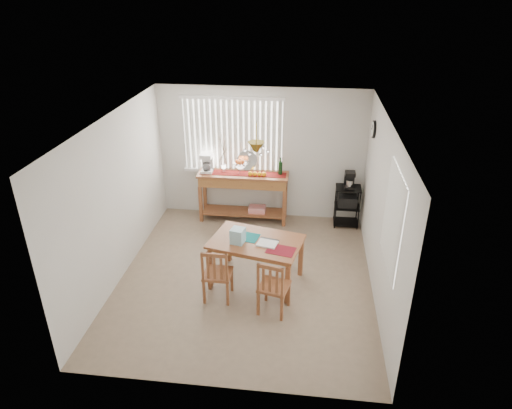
# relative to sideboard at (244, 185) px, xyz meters

# --- Properties ---
(ground) EXTENTS (4.00, 4.50, 0.01)m
(ground) POSITION_rel_sideboard_xyz_m (0.31, -1.98, -0.74)
(ground) COLOR gray
(room_shell) EXTENTS (4.20, 4.70, 2.70)m
(room_shell) POSITION_rel_sideboard_xyz_m (0.32, -1.97, 0.95)
(room_shell) COLOR silver
(room_shell) RESTS_ON ground
(sideboard) EXTENTS (1.75, 0.49, 0.98)m
(sideboard) POSITION_rel_sideboard_xyz_m (0.00, 0.00, 0.00)
(sideboard) COLOR brown
(sideboard) RESTS_ON ground
(sideboard_items) EXTENTS (1.66, 0.42, 0.75)m
(sideboard_items) POSITION_rel_sideboard_xyz_m (-0.28, 0.02, 0.40)
(sideboard_items) COLOR #66100D
(sideboard_items) RESTS_ON sideboard
(wire_cart) EXTENTS (0.47, 0.38, 0.80)m
(wire_cart) POSITION_rel_sideboard_xyz_m (2.01, 0.00, -0.26)
(wire_cart) COLOR black
(wire_cart) RESTS_ON ground
(cart_items) EXTENTS (0.19, 0.23, 0.33)m
(cart_items) POSITION_rel_sideboard_xyz_m (2.01, 0.01, 0.21)
(cart_items) COLOR black
(cart_items) RESTS_ON wire_cart
(dining_table) EXTENTS (1.53, 1.16, 0.74)m
(dining_table) POSITION_rel_sideboard_xyz_m (0.49, -2.04, -0.09)
(dining_table) COLOR brown
(dining_table) RESTS_ON ground
(table_items) EXTENTS (1.04, 0.71, 0.24)m
(table_items) POSITION_rel_sideboard_xyz_m (0.33, -2.13, 0.08)
(table_items) COLOR #147073
(table_items) RESTS_ON dining_table
(chair_left) EXTENTS (0.41, 0.41, 0.89)m
(chair_left) POSITION_rel_sideboard_xyz_m (-0.03, -2.58, -0.30)
(chair_left) COLOR brown
(chair_left) RESTS_ON ground
(chair_right) EXTENTS (0.49, 0.49, 0.89)m
(chair_right) POSITION_rel_sideboard_xyz_m (0.82, -2.79, -0.30)
(chair_right) COLOR brown
(chair_right) RESTS_ON ground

